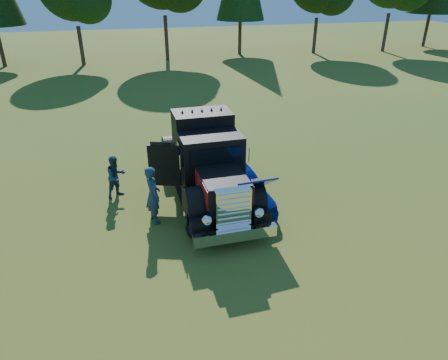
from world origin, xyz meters
TOP-DOWN VIEW (x-y plane):
  - ground at (0.00, 0.00)m, footprint 120.00×120.00m
  - diamond_t_truck at (1.45, 1.36)m, footprint 3.33×7.16m
  - hotrod_coupe at (2.43, 0.79)m, footprint 1.82×4.22m
  - spectator_near at (-0.63, 0.28)m, footprint 0.62×0.81m
  - spectator_far at (-1.74, 2.36)m, footprint 0.98×0.92m

SIDE VIEW (x-z plane):
  - ground at x=0.00m, z-range 0.00..0.00m
  - hotrod_coupe at x=2.43m, z-range -0.26..1.63m
  - spectator_far at x=-1.74m, z-range 0.00..1.59m
  - spectator_near at x=-0.63m, z-range 0.00..1.97m
  - diamond_t_truck at x=1.45m, z-range -0.22..2.78m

